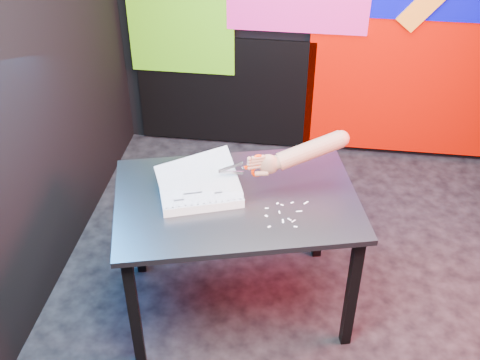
# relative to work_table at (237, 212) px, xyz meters

# --- Properties ---
(room) EXTENTS (3.01, 3.01, 2.71)m
(room) POSITION_rel_work_table_xyz_m (0.44, 0.16, 0.69)
(room) COLOR black
(room) RESTS_ON ground
(backdrop) EXTENTS (2.88, 0.05, 2.08)m
(backdrop) POSITION_rel_work_table_xyz_m (0.50, 1.62, 0.30)
(backdrop) COLOR #BD0B00
(backdrop) RESTS_ON ground
(work_table) EXTENTS (1.34, 1.06, 0.75)m
(work_table) POSITION_rel_work_table_xyz_m (0.00, 0.00, 0.00)
(work_table) COLOR black
(work_table) RESTS_ON ground
(printout_stack) EXTENTS (0.47, 0.39, 0.20)m
(printout_stack) POSITION_rel_work_table_xyz_m (-0.18, -0.01, 0.12)
(printout_stack) COLOR white
(printout_stack) RESTS_ON work_table
(scissors) EXTENTS (0.22, 0.09, 0.13)m
(scissors) POSITION_rel_work_table_xyz_m (0.08, 0.07, 0.23)
(scissors) COLOR silver
(scissors) RESTS_ON printout_stack
(hand_forearm) EXTENTS (0.47, 0.23, 0.19)m
(hand_forearm) POSITION_rel_work_table_xyz_m (0.31, 0.16, 0.27)
(hand_forearm) COLOR #8B694D
(hand_forearm) RESTS_ON work_table
(paper_clippings) EXTENTS (0.20, 0.22, 0.00)m
(paper_clippings) POSITION_rel_work_table_xyz_m (0.25, -0.10, 0.09)
(paper_clippings) COLOR white
(paper_clippings) RESTS_ON work_table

